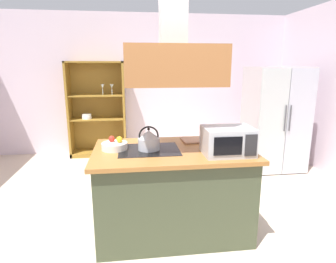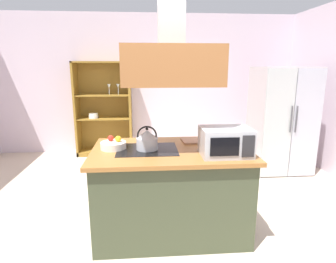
{
  "view_description": "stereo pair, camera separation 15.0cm",
  "coord_description": "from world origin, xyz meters",
  "px_view_note": "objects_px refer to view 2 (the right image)",
  "views": [
    {
      "loc": [
        -0.17,
        -2.77,
        1.72
      ],
      "look_at": [
        0.23,
        0.3,
        1.0
      ],
      "focal_mm": 30.35,
      "sensor_mm": 36.0,
      "label": 1
    },
    {
      "loc": [
        -0.02,
        -2.79,
        1.72
      ],
      "look_at": [
        0.23,
        0.3,
        1.0
      ],
      "focal_mm": 30.35,
      "sensor_mm": 36.0,
      "label": 2
    }
  ],
  "objects_px": {
    "dish_cabinet": "(104,114)",
    "kettle": "(147,140)",
    "microwave": "(226,142)",
    "fruit_bowl": "(113,145)",
    "cutting_board": "(197,141)",
    "refrigerator": "(281,120)"
  },
  "relations": [
    {
      "from": "dish_cabinet",
      "to": "fruit_bowl",
      "type": "relative_size",
      "value": 7.01
    },
    {
      "from": "dish_cabinet",
      "to": "kettle",
      "type": "height_order",
      "value": "dish_cabinet"
    },
    {
      "from": "kettle",
      "to": "microwave",
      "type": "bearing_deg",
      "value": -17.93
    },
    {
      "from": "refrigerator",
      "to": "microwave",
      "type": "relative_size",
      "value": 3.7
    },
    {
      "from": "refrigerator",
      "to": "cutting_board",
      "type": "height_order",
      "value": "refrigerator"
    },
    {
      "from": "dish_cabinet",
      "to": "kettle",
      "type": "distance_m",
      "value": 2.96
    },
    {
      "from": "microwave",
      "to": "dish_cabinet",
      "type": "bearing_deg",
      "value": 116.75
    },
    {
      "from": "cutting_board",
      "to": "fruit_bowl",
      "type": "bearing_deg",
      "value": -166.55
    },
    {
      "from": "dish_cabinet",
      "to": "cutting_board",
      "type": "xyz_separation_m",
      "value": [
        1.38,
        -2.56,
        0.12
      ]
    },
    {
      "from": "kettle",
      "to": "refrigerator",
      "type": "bearing_deg",
      "value": 37.11
    },
    {
      "from": "dish_cabinet",
      "to": "kettle",
      "type": "relative_size",
      "value": 7.51
    },
    {
      "from": "microwave",
      "to": "cutting_board",
      "type": "bearing_deg",
      "value": 108.41
    },
    {
      "from": "kettle",
      "to": "fruit_bowl",
      "type": "bearing_deg",
      "value": 170.18
    },
    {
      "from": "refrigerator",
      "to": "dish_cabinet",
      "type": "xyz_separation_m",
      "value": [
        -3.02,
        1.17,
        -0.06
      ]
    },
    {
      "from": "kettle",
      "to": "cutting_board",
      "type": "distance_m",
      "value": 0.63
    },
    {
      "from": "cutting_board",
      "to": "fruit_bowl",
      "type": "xyz_separation_m",
      "value": [
        -0.9,
        -0.21,
        0.03
      ]
    },
    {
      "from": "dish_cabinet",
      "to": "microwave",
      "type": "height_order",
      "value": "dish_cabinet"
    },
    {
      "from": "fruit_bowl",
      "to": "microwave",
      "type": "bearing_deg",
      "value": -15.42
    },
    {
      "from": "refrigerator",
      "to": "kettle",
      "type": "relative_size",
      "value": 7.1
    },
    {
      "from": "kettle",
      "to": "fruit_bowl",
      "type": "xyz_separation_m",
      "value": [
        -0.34,
        0.06,
        -0.06
      ]
    },
    {
      "from": "kettle",
      "to": "cutting_board",
      "type": "xyz_separation_m",
      "value": [
        0.56,
        0.27,
        -0.09
      ]
    },
    {
      "from": "dish_cabinet",
      "to": "cutting_board",
      "type": "height_order",
      "value": "dish_cabinet"
    }
  ]
}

